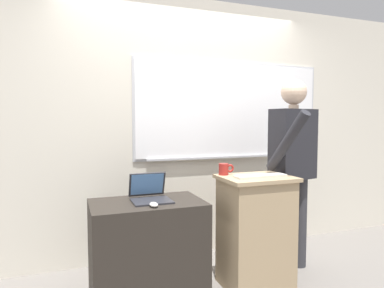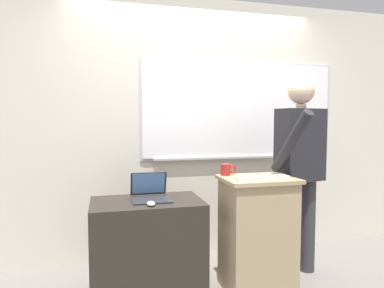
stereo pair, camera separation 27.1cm
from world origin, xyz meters
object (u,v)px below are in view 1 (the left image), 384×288
Objects in this scene: computer_mouse_by_laptop at (154,205)px; coffee_mug at (224,169)px; side_desk at (148,249)px; lectern_podium at (255,231)px; wireless_keyboard at (260,176)px; person_presenter at (293,160)px; laptop at (150,193)px.

coffee_mug reaches higher than computer_mouse_by_laptop.
side_desk is 8.68× the size of computer_mouse_by_laptop.
coffee_mug is (-0.21, 0.16, 0.51)m from lectern_podium.
wireless_keyboard is (0.00, -0.06, 0.47)m from lectern_podium.
person_presenter is 0.70m from coffee_mug.
computer_mouse_by_laptop is (0.01, -0.18, 0.39)m from side_desk.
laptop is 0.74× the size of wireless_keyboard.
person_presenter is 0.54m from wireless_keyboard.
coffee_mug is at bearing 0.55° from side_desk.
wireless_keyboard reaches higher than lectern_podium.
coffee_mug is (0.66, 0.01, 0.60)m from side_desk.
side_desk is 6.37× the size of coffee_mug.
coffee_mug reaches higher than side_desk.
laptop is 2.37× the size of coffee_mug.
laptop is (-1.33, 0.03, -0.22)m from person_presenter.
side_desk is 0.89m from coffee_mug.
person_presenter reaches higher than wireless_keyboard.
laptop is at bearing 167.34° from person_presenter.
side_desk is at bearing 166.67° from wireless_keyboard.
computer_mouse_by_laptop is at bearing 177.03° from person_presenter.
lectern_podium is at bearing -13.58° from laptop.
coffee_mug is (-0.22, 0.22, 0.04)m from wireless_keyboard.
computer_mouse_by_laptop is at bearing 177.96° from wireless_keyboard.
wireless_keyboard is at bearing -85.78° from lectern_podium.
lectern_podium reaches higher than computer_mouse_by_laptop.
computer_mouse_by_laptop is (-0.87, -0.03, 0.30)m from lectern_podium.
wireless_keyboard is at bearing -165.84° from person_presenter.
person_presenter reaches higher than computer_mouse_by_laptop.
laptop is at bearing 84.45° from computer_mouse_by_laptop.
computer_mouse_by_laptop is 0.73× the size of coffee_mug.
person_presenter reaches higher than coffee_mug.
laptop is 0.90m from wireless_keyboard.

